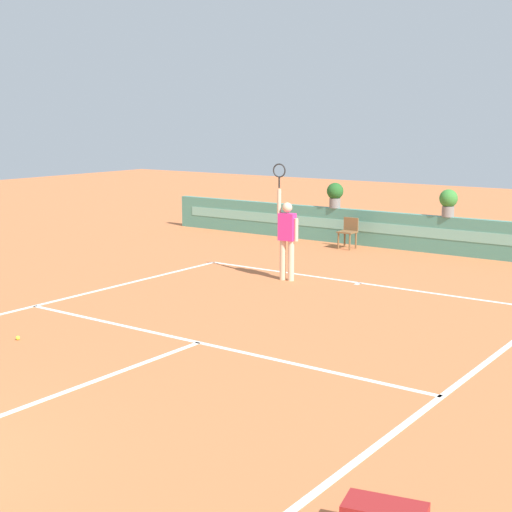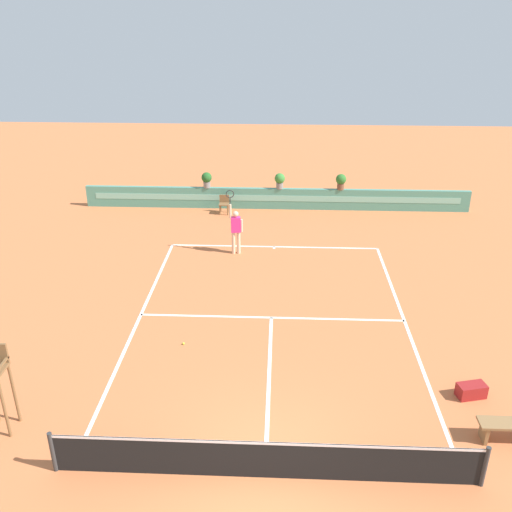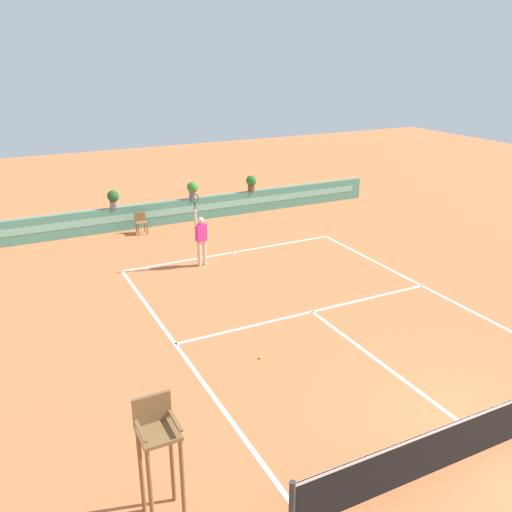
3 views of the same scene
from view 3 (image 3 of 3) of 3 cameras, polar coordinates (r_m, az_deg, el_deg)
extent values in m
plane|color=#C66B3D|center=(15.66, 6.59, -6.33)|extent=(60.00, 60.00, 0.00)
cube|color=white|center=(20.40, -2.42, 0.37)|extent=(8.22, 0.10, 0.01)
cube|color=white|center=(15.95, 5.81, -5.74)|extent=(8.22, 0.10, 0.01)
cube|color=white|center=(13.71, 13.08, -10.94)|extent=(0.10, 6.40, 0.01)
cube|color=white|center=(14.01, -7.74, -9.82)|extent=(0.10, 11.89, 0.01)
cube|color=white|center=(18.03, 17.74, -3.46)|extent=(0.10, 11.89, 0.01)
cube|color=white|center=(20.31, -2.31, 0.29)|extent=(0.10, 0.20, 0.01)
cylinder|color=#333333|center=(9.26, 3.72, -24.53)|extent=(0.10, 0.10, 1.00)
cube|color=black|center=(11.65, 23.59, -15.79)|extent=(8.82, 0.02, 0.95)
cube|color=white|center=(11.41, 23.91, -13.97)|extent=(8.82, 0.03, 0.06)
cube|color=#4C8E7A|center=(24.22, -6.87, 4.77)|extent=(18.00, 0.20, 1.00)
cube|color=#7ABCA8|center=(24.11, -6.79, 4.82)|extent=(17.10, 0.01, 0.28)
cylinder|color=brown|center=(9.16, -10.85, -22.94)|extent=(0.07, 0.07, 1.60)
cylinder|color=brown|center=(9.26, -7.59, -22.15)|extent=(0.07, 0.07, 1.60)
cylinder|color=brown|center=(9.53, -11.79, -20.97)|extent=(0.07, 0.07, 1.60)
cylinder|color=brown|center=(9.63, -8.68, -20.24)|extent=(0.07, 0.07, 1.60)
cube|color=brown|center=(8.86, -10.06, -17.57)|extent=(0.60, 0.60, 0.06)
cube|color=brown|center=(8.91, -10.71, -15.21)|extent=(0.60, 0.06, 0.48)
cube|color=brown|center=(8.72, -11.90, -17.19)|extent=(0.06, 0.60, 0.04)
cube|color=brown|center=(8.83, -8.38, -16.40)|extent=(0.06, 0.60, 0.04)
cylinder|color=brown|center=(22.69, -12.02, 2.64)|extent=(0.05, 0.05, 0.45)
cylinder|color=brown|center=(22.78, -11.17, 2.77)|extent=(0.05, 0.05, 0.45)
cylinder|color=brown|center=(23.02, -12.25, 2.88)|extent=(0.05, 0.05, 0.45)
cylinder|color=brown|center=(23.10, -11.41, 3.01)|extent=(0.05, 0.05, 0.45)
cube|color=brown|center=(22.83, -11.76, 3.41)|extent=(0.44, 0.44, 0.04)
cube|color=brown|center=(22.96, -11.93, 4.02)|extent=(0.44, 0.04, 0.36)
cylinder|color=beige|center=(19.17, -5.35, 0.36)|extent=(0.14, 0.14, 0.90)
cylinder|color=beige|center=(19.08, -5.87, 0.25)|extent=(0.14, 0.14, 0.90)
cube|color=#E52D84|center=(18.88, -5.69, 2.44)|extent=(0.39, 0.27, 0.60)
sphere|color=beige|center=(18.75, -5.74, 3.69)|extent=(0.22, 0.22, 0.22)
cylinder|color=beige|center=(18.62, -6.29, 3.94)|extent=(0.09, 0.09, 0.55)
cylinder|color=black|center=(18.51, -6.34, 5.18)|extent=(0.04, 0.04, 0.24)
torus|color=#262626|center=(18.44, -6.37, 5.96)|extent=(0.31, 0.07, 0.31)
cylinder|color=beige|center=(18.99, -5.10, 2.42)|extent=(0.09, 0.09, 0.50)
sphere|color=#CCE033|center=(13.61, 0.43, -10.45)|extent=(0.07, 0.07, 0.07)
cylinder|color=gray|center=(23.21, -14.48, 5.19)|extent=(0.32, 0.32, 0.28)
sphere|color=#235B23|center=(23.12, -14.55, 6.01)|extent=(0.48, 0.48, 0.48)
cylinder|color=gray|center=(24.11, -6.55, 6.29)|extent=(0.32, 0.32, 0.28)
sphere|color=#387F33|center=(24.03, -6.59, 7.08)|extent=(0.48, 0.48, 0.48)
cylinder|color=brown|center=(25.19, -0.49, 7.04)|extent=(0.32, 0.32, 0.28)
sphere|color=#2D6B28|center=(25.11, -0.49, 7.81)|extent=(0.48, 0.48, 0.48)
camera|label=1|loc=(16.10, 50.66, 0.43)|focal=53.21mm
camera|label=2|loc=(8.80, 88.93, 14.18)|focal=39.18mm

